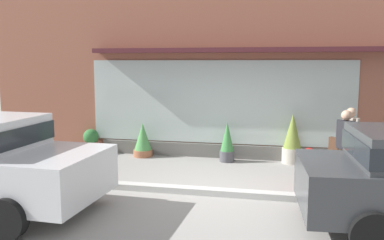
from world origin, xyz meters
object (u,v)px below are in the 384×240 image
object	(u,v)px
fire_hydrant	(309,168)
pedestrian_passerby	(350,137)
potted_plant_corner_tall	(143,140)
pedestrian_with_handbag	(344,143)
potted_plant_near_hydrant	(292,140)
potted_plant_window_left	(91,140)
potted_plant_window_center	(227,143)

from	to	relation	value
fire_hydrant	pedestrian_passerby	bearing A→B (deg)	47.51
potted_plant_corner_tall	pedestrian_with_handbag	bearing A→B (deg)	-18.57
potted_plant_near_hydrant	fire_hydrant	bearing A→B (deg)	-82.01
potted_plant_window_left	pedestrian_passerby	bearing A→B (deg)	-9.26
fire_hydrant	potted_plant_window_left	xyz separation A→B (m)	(-5.76, 2.08, -0.04)
fire_hydrant	pedestrian_passerby	world-z (taller)	pedestrian_passerby
pedestrian_with_handbag	potted_plant_near_hydrant	size ratio (longest dim) A/B	1.24
potted_plant_window_left	potted_plant_corner_tall	size ratio (longest dim) A/B	0.75
potted_plant_window_left	potted_plant_corner_tall	distance (m)	1.57
fire_hydrant	pedestrian_with_handbag	bearing A→B (deg)	24.88
potted_plant_corner_tall	fire_hydrant	bearing A→B (deg)	-25.15
pedestrian_with_handbag	potted_plant_window_center	distance (m)	3.06
potted_plant_window_center	potted_plant_near_hydrant	bearing A→B (deg)	6.67
fire_hydrant	potted_plant_window_left	distance (m)	6.13
potted_plant_window_left	potted_plant_near_hydrant	xyz separation A→B (m)	(5.47, -0.01, 0.23)
pedestrian_passerby	potted_plant_near_hydrant	size ratio (longest dim) A/B	1.23
fire_hydrant	potted_plant_near_hydrant	distance (m)	2.10
pedestrian_with_handbag	potted_plant_window_left	distance (m)	6.72
pedestrian_with_handbag	potted_plant_near_hydrant	xyz separation A→B (m)	(-0.99, 1.74, -0.29)
pedestrian_passerby	potted_plant_window_left	size ratio (longest dim) A/B	2.29
pedestrian_with_handbag	pedestrian_passerby	xyz separation A→B (m)	(0.21, 0.67, 0.00)
fire_hydrant	potted_plant_window_left	bearing A→B (deg)	160.13
pedestrian_passerby	potted_plant_window_center	size ratio (longest dim) A/B	1.51
fire_hydrant	potted_plant_corner_tall	xyz separation A→B (m)	(-4.20, 1.97, 0.03)
pedestrian_with_handbag	potted_plant_corner_tall	bearing A→B (deg)	26.71
pedestrian_passerby	potted_plant_window_center	world-z (taller)	pedestrian_passerby
fire_hydrant	potted_plant_corner_tall	world-z (taller)	potted_plant_corner_tall
pedestrian_passerby	potted_plant_corner_tall	distance (m)	5.23
potted_plant_window_left	pedestrian_with_handbag	bearing A→B (deg)	-15.21
pedestrian_passerby	potted_plant_near_hydrant	world-z (taller)	pedestrian_passerby
fire_hydrant	potted_plant_window_center	world-z (taller)	potted_plant_window_center
pedestrian_passerby	potted_plant_window_left	xyz separation A→B (m)	(-6.67, 1.09, -0.53)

